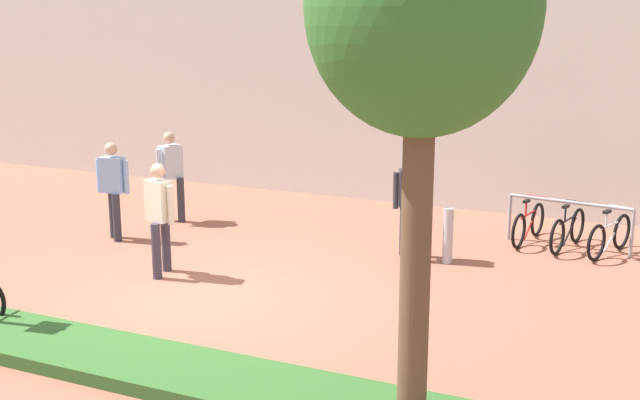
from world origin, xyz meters
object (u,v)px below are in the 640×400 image
(person_casual_tan, at_px, (160,212))
(tree_sidewalk, at_px, (422,15))
(person_suited_navy, at_px, (412,199))
(bike_rack_cluster, at_px, (568,228))
(bollard_steel, at_px, (448,236))
(person_shirt_blue, at_px, (113,185))
(person_shirt_white, at_px, (170,171))

(person_casual_tan, bearing_deg, tree_sidewalk, -31.02)
(person_suited_navy, bearing_deg, bike_rack_cluster, 35.84)
(tree_sidewalk, relative_size, bollard_steel, 5.59)
(person_shirt_blue, distance_m, person_suited_navy, 5.19)
(person_shirt_white, bearing_deg, person_suited_navy, -4.51)
(person_suited_navy, distance_m, person_shirt_white, 4.91)
(person_shirt_white, bearing_deg, bollard_steel, -4.18)
(bike_rack_cluster, relative_size, person_casual_tan, 1.21)
(person_casual_tan, bearing_deg, person_suited_navy, 36.57)
(person_casual_tan, height_order, person_shirt_white, same)
(bike_rack_cluster, xyz_separation_m, person_suited_navy, (-2.24, -1.62, 0.63))
(person_casual_tan, xyz_separation_m, person_shirt_blue, (-1.89, 1.29, 0.00))
(person_shirt_blue, relative_size, person_suited_navy, 1.00)
(bollard_steel, bearing_deg, person_shirt_white, 175.82)
(person_casual_tan, height_order, person_suited_navy, same)
(person_casual_tan, bearing_deg, bike_rack_cluster, 36.27)
(tree_sidewalk, relative_size, person_suited_navy, 2.93)
(bike_rack_cluster, distance_m, bollard_steel, 2.31)
(bollard_steel, bearing_deg, person_suited_navy, 178.41)
(bollard_steel, relative_size, person_casual_tan, 0.52)
(tree_sidewalk, xyz_separation_m, person_suited_navy, (-1.74, 5.32, -2.89))
(bike_rack_cluster, distance_m, person_suited_navy, 2.84)
(bike_rack_cluster, height_order, person_shirt_blue, person_shirt_blue)
(person_casual_tan, bearing_deg, person_shirt_white, 121.86)
(bollard_steel, relative_size, person_shirt_white, 0.52)
(bike_rack_cluster, xyz_separation_m, person_shirt_white, (-7.14, -1.24, 0.63))
(person_casual_tan, relative_size, person_shirt_white, 1.00)
(person_shirt_white, bearing_deg, tree_sidewalk, -40.73)
(person_shirt_blue, bearing_deg, tree_sidewalk, -31.95)
(bollard_steel, relative_size, person_shirt_blue, 0.52)
(person_casual_tan, distance_m, person_suited_navy, 3.96)
(bike_rack_cluster, relative_size, person_suited_navy, 1.21)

